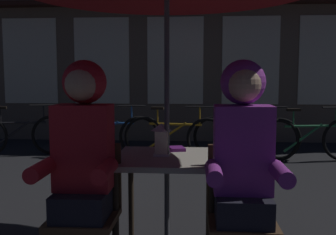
% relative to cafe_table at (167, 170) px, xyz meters
% --- Properties ---
extents(cafe_table, '(0.72, 0.72, 0.74)m').
position_rel_cafe_table_xyz_m(cafe_table, '(0.00, 0.00, 0.00)').
color(cafe_table, '#B2AD9E').
rests_on(cafe_table, ground_plane).
extents(lantern, '(0.11, 0.11, 0.23)m').
position_rel_cafe_table_xyz_m(lantern, '(-0.04, 0.02, 0.22)').
color(lantern, white).
rests_on(lantern, cafe_table).
extents(chair_left, '(0.40, 0.40, 0.87)m').
position_rel_cafe_table_xyz_m(chair_left, '(-0.48, -0.37, -0.15)').
color(chair_left, '#513823').
rests_on(chair_left, ground_plane).
extents(chair_right, '(0.40, 0.40, 0.87)m').
position_rel_cafe_table_xyz_m(chair_right, '(0.48, -0.37, -0.15)').
color(chair_right, '#513823').
rests_on(chair_right, ground_plane).
extents(person_left_hooded, '(0.45, 0.56, 1.40)m').
position_rel_cafe_table_xyz_m(person_left_hooded, '(-0.48, -0.43, 0.21)').
color(person_left_hooded, black).
rests_on(person_left_hooded, ground_plane).
extents(person_right_hooded, '(0.45, 0.56, 1.40)m').
position_rel_cafe_table_xyz_m(person_right_hooded, '(0.48, -0.43, 0.21)').
color(person_right_hooded, black).
rests_on(person_right_hooded, ground_plane).
extents(bicycle_nearest, '(1.64, 0.46, 0.84)m').
position_rel_cafe_table_xyz_m(bicycle_nearest, '(-2.67, 3.46, -0.29)').
color(bicycle_nearest, black).
rests_on(bicycle_nearest, ground_plane).
extents(bicycle_second, '(1.68, 0.18, 0.84)m').
position_rel_cafe_table_xyz_m(bicycle_second, '(-1.22, 3.51, -0.29)').
color(bicycle_second, black).
rests_on(bicycle_second, ground_plane).
extents(bicycle_third, '(1.67, 0.28, 0.84)m').
position_rel_cafe_table_xyz_m(bicycle_third, '(-0.12, 3.44, -0.29)').
color(bicycle_third, black).
rests_on(bicycle_third, ground_plane).
extents(bicycle_fourth, '(1.67, 0.29, 0.84)m').
position_rel_cafe_table_xyz_m(bicycle_fourth, '(1.00, 3.51, -0.29)').
color(bicycle_fourth, black).
rests_on(bicycle_fourth, ground_plane).
extents(bicycle_fifth, '(1.67, 0.32, 0.84)m').
position_rel_cafe_table_xyz_m(bicycle_fifth, '(1.96, 3.35, -0.29)').
color(bicycle_fifth, black).
rests_on(bicycle_fifth, ground_plane).
extents(book, '(0.23, 0.19, 0.02)m').
position_rel_cafe_table_xyz_m(book, '(0.02, 0.21, 0.11)').
color(book, '#661E7A').
rests_on(book, cafe_table).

